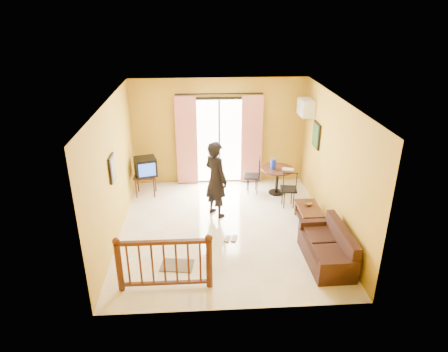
{
  "coord_description": "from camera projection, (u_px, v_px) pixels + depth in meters",
  "views": [
    {
      "loc": [
        -0.5,
        -7.47,
        4.52
      ],
      "look_at": [
        -0.02,
        0.2,
        1.15
      ],
      "focal_mm": 32.0,
      "sensor_mm": 36.0,
      "label": 1
    }
  ],
  "objects": [
    {
      "name": "balcony_door",
      "position": [
        219.0,
        141.0,
        10.42
      ],
      "size": [
        2.25,
        0.14,
        2.46
      ],
      "color": "black",
      "rests_on": "ground"
    },
    {
      "name": "room_shell",
      "position": [
        225.0,
        155.0,
        7.99
      ],
      "size": [
        5.0,
        5.0,
        5.0
      ],
      "color": "white",
      "rests_on": "ground"
    },
    {
      "name": "botanical_print",
      "position": [
        316.0,
        135.0,
        9.33
      ],
      "size": [
        0.05,
        0.5,
        0.6
      ],
      "color": "black",
      "rests_on": "room_shell"
    },
    {
      "name": "tv_table",
      "position": [
        145.0,
        178.0,
        10.01
      ],
      "size": [
        0.53,
        0.44,
        0.53
      ],
      "color": "black",
      "rests_on": "ground"
    },
    {
      "name": "coffee_table",
      "position": [
        309.0,
        213.0,
        8.78
      ],
      "size": [
        0.47,
        0.85,
        0.38
      ],
      "color": "black",
      "rests_on": "ground"
    },
    {
      "name": "air_conditioner",
      "position": [
        306.0,
        108.0,
        9.71
      ],
      "size": [
        0.31,
        0.6,
        0.4
      ],
      "color": "white",
      "rests_on": "room_shell"
    },
    {
      "name": "bowl",
      "position": [
        308.0,
        204.0,
        8.83
      ],
      "size": [
        0.21,
        0.21,
        0.05
      ],
      "primitive_type": "imported",
      "rotation": [
        0.0,
        0.0,
        -0.23
      ],
      "color": "brown",
      "rests_on": "coffee_table"
    },
    {
      "name": "sofa",
      "position": [
        329.0,
        249.0,
        7.45
      ],
      "size": [
        0.74,
        1.54,
        0.73
      ],
      "rotation": [
        0.0,
        0.0,
        0.03
      ],
      "color": "black",
      "rests_on": "ground"
    },
    {
      "name": "standing_person",
      "position": [
        216.0,
        179.0,
        8.89
      ],
      "size": [
        0.74,
        0.77,
        1.77
      ],
      "primitive_type": "imported",
      "rotation": [
        0.0,
        0.0,
        2.25
      ],
      "color": "black",
      "rests_on": "ground"
    },
    {
      "name": "ground",
      "position": [
        225.0,
        228.0,
        8.67
      ],
      "size": [
        5.0,
        5.0,
        0.0
      ],
      "primitive_type": "plane",
      "color": "beige",
      "rests_on": "ground"
    },
    {
      "name": "picture_left",
      "position": [
        112.0,
        168.0,
        7.74
      ],
      "size": [
        0.05,
        0.42,
        0.52
      ],
      "color": "black",
      "rests_on": "room_shell"
    },
    {
      "name": "dining_chairs",
      "position": [
        269.0,
        199.0,
        9.96
      ],
      "size": [
        1.21,
        1.27,
        0.95
      ],
      "color": "black",
      "rests_on": "ground"
    },
    {
      "name": "stair_balustrade",
      "position": [
        164.0,
        260.0,
        6.64
      ],
      "size": [
        1.63,
        0.13,
        1.04
      ],
      "color": "#471E0F",
      "rests_on": "ground"
    },
    {
      "name": "water_jug",
      "position": [
        273.0,
        164.0,
        9.91
      ],
      "size": [
        0.14,
        0.14,
        0.25
      ],
      "primitive_type": "cylinder",
      "color": "#1328B7",
      "rests_on": "dining_table"
    },
    {
      "name": "doormat",
      "position": [
        177.0,
        265.0,
        7.43
      ],
      "size": [
        0.65,
        0.48,
        0.02
      ],
      "primitive_type": "cube",
      "rotation": [
        0.0,
        0.0,
        -0.14
      ],
      "color": "#564E45",
      "rests_on": "ground"
    },
    {
      "name": "sandals",
      "position": [
        231.0,
        239.0,
        8.26
      ],
      "size": [
        0.31,
        0.27,
        0.03
      ],
      "color": "brown",
      "rests_on": "ground"
    },
    {
      "name": "television",
      "position": [
        146.0,
        167.0,
        9.89
      ],
      "size": [
        0.62,
        0.58,
        0.46
      ],
      "rotation": [
        0.0,
        0.0,
        0.28
      ],
      "color": "black",
      "rests_on": "tv_table"
    },
    {
      "name": "dining_table",
      "position": [
        277.0,
        174.0,
        10.05
      ],
      "size": [
        0.82,
        0.82,
        0.68
      ],
      "color": "black",
      "rests_on": "ground"
    },
    {
      "name": "serving_tray",
      "position": [
        288.0,
        169.0,
        9.91
      ],
      "size": [
        0.32,
        0.25,
        0.02
      ],
      "primitive_type": "cube",
      "rotation": [
        0.0,
        0.0,
        -0.27
      ],
      "color": "beige",
      "rests_on": "dining_table"
    }
  ]
}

